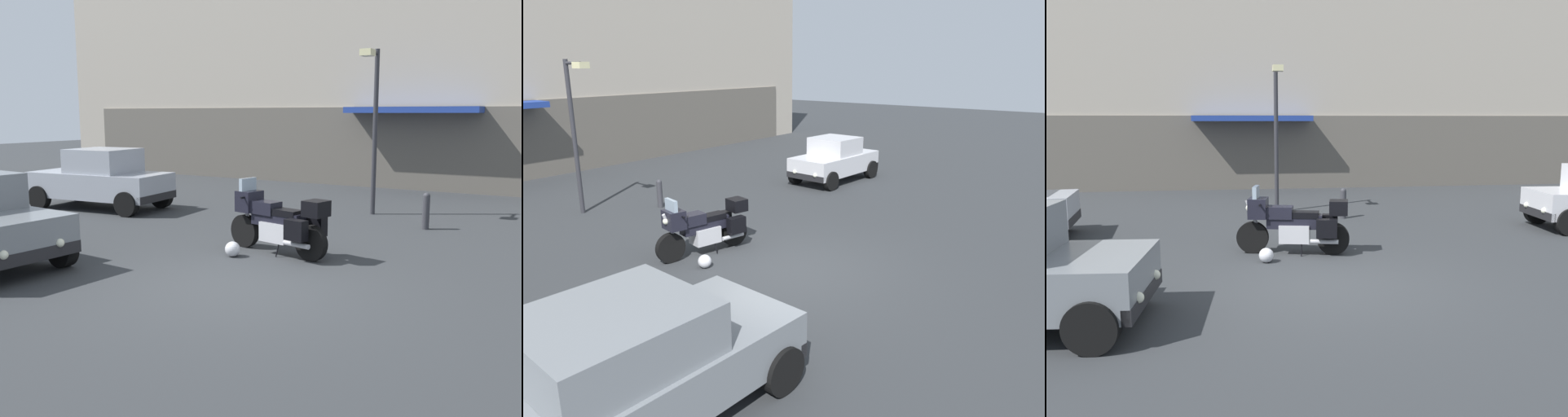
{
  "view_description": "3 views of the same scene",
  "coord_description": "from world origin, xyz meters",
  "views": [
    {
      "loc": [
        4.62,
        -7.07,
        2.57
      ],
      "look_at": [
        0.13,
        0.58,
        1.11
      ],
      "focal_mm": 39.61,
      "sensor_mm": 36.0,
      "label": 1
    },
    {
      "loc": [
        -7.55,
        -5.62,
        4.05
      ],
      "look_at": [
        0.2,
        0.3,
        1.2
      ],
      "focal_mm": 34.31,
      "sensor_mm": 36.0,
      "label": 2
    },
    {
      "loc": [
        -1.58,
        -8.41,
        2.67
      ],
      "look_at": [
        -0.34,
        0.47,
        1.18
      ],
      "focal_mm": 37.19,
      "sensor_mm": 36.0,
      "label": 3
    }
  ],
  "objects": [
    {
      "name": "helmet",
      "position": [
        -0.98,
        1.46,
        0.14
      ],
      "size": [
        0.28,
        0.28,
        0.28
      ],
      "primitive_type": "sphere",
      "color": "silver",
      "rests_on": "ground"
    },
    {
      "name": "streetlamp_curbside",
      "position": [
        -0.31,
        6.89,
        2.58
      ],
      "size": [
        0.28,
        0.94,
        4.16
      ],
      "color": "#2D2D33",
      "rests_on": "ground"
    },
    {
      "name": "car_hatchback_near",
      "position": [
        -7.03,
        4.16,
        0.81
      ],
      "size": [
        3.99,
        2.14,
        1.64
      ],
      "rotation": [
        0.0,
        0.0,
        3.25
      ],
      "color": "#9EA3AD",
      "rests_on": "ground"
    },
    {
      "name": "bollard_curbside",
      "position": [
        1.39,
        5.76,
        0.44
      ],
      "size": [
        0.16,
        0.16,
        0.83
      ],
      "color": "#333338",
      "rests_on": "ground"
    },
    {
      "name": "motorcycle",
      "position": [
        -0.37,
        2.06,
        0.62
      ],
      "size": [
        2.24,
        0.99,
        1.36
      ],
      "rotation": [
        0.0,
        0.0,
        2.93
      ],
      "color": "black",
      "rests_on": "ground"
    },
    {
      "name": "ground_plane",
      "position": [
        0.0,
        0.0,
        0.0
      ],
      "size": [
        80.0,
        80.0,
        0.0
      ],
      "primitive_type": "plane",
      "color": "#2D3033"
    }
  ]
}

